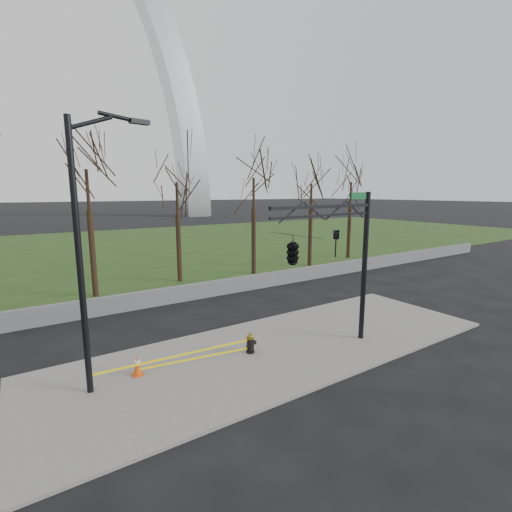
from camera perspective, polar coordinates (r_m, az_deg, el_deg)
ground at (r=14.61m, az=3.97°, el=-14.26°), size 500.00×500.00×0.00m
sidewalk at (r=14.59m, az=3.97°, el=-14.08°), size 18.00×6.00×0.10m
grass_strip at (r=41.78m, az=-21.88°, el=1.04°), size 120.00×40.00×0.06m
guardrail at (r=21.00m, az=-9.45°, el=-5.47°), size 60.00×0.30×0.90m
gateway_arch at (r=89.93m, az=-29.94°, el=25.86°), size 66.00×6.00×65.00m
tree_row at (r=23.48m, az=-18.01°, el=4.38°), size 42.17×4.00×7.80m
fire_hydrant at (r=13.90m, az=-0.85°, el=-13.47°), size 0.49×0.32×0.78m
traffic_cone at (r=12.96m, az=-18.06°, el=-16.00°), size 0.34×0.34×0.64m
street_light at (r=11.35m, az=-25.00°, el=2.49°), size 2.38×0.55×8.21m
traffic_signal_mast at (r=12.38m, az=8.28°, el=1.31°), size 5.08×2.52×6.00m
caution_tape at (r=13.06m, az=-10.74°, el=-15.19°), size 5.45×0.60×0.40m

